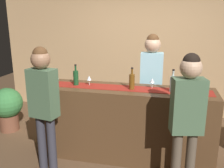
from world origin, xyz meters
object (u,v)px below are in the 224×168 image
at_px(wine_bottle_amber, 132,81).
at_px(wine_glass_mid_counter, 89,78).
at_px(bartender, 151,77).
at_px(potted_plant_tall, 7,106).
at_px(wine_bottle_clear, 173,84).
at_px(wine_bottle_green, 76,78).
at_px(customer_sipping, 187,112).
at_px(wine_glass_far_end, 152,81).
at_px(wine_glass_near_customer, 57,77).
at_px(customer_browsing, 43,98).

distance_m(wine_bottle_amber, wine_glass_mid_counter, 0.62).
bearing_deg(bartender, potted_plant_tall, 1.90).
height_order(wine_bottle_clear, wine_bottle_amber, same).
relative_size(wine_bottle_clear, wine_bottle_green, 1.00).
distance_m(customer_sipping, potted_plant_tall, 3.17).
bearing_deg(bartender, wine_bottle_clear, 114.70).
bearing_deg(wine_glass_far_end, wine_glass_near_customer, -176.08).
bearing_deg(customer_browsing, wine_glass_mid_counter, 67.57).
bearing_deg(wine_glass_near_customer, wine_glass_mid_counter, 4.73).
distance_m(bartender, customer_sipping, 1.30).
relative_size(bartender, potted_plant_tall, 2.23).
distance_m(wine_bottle_clear, bartender, 0.70).
bearing_deg(wine_glass_far_end, potted_plant_tall, 173.09).
height_order(wine_glass_near_customer, bartender, bartender).
bearing_deg(wine_bottle_clear, wine_glass_far_end, 156.73).
xyz_separation_m(wine_glass_mid_counter, wine_glass_far_end, (0.88, 0.05, 0.00)).
xyz_separation_m(wine_bottle_clear, customer_browsing, (-1.55, -0.54, -0.14)).
bearing_deg(wine_bottle_amber, wine_glass_mid_counter, 174.33).
bearing_deg(wine_glass_near_customer, wine_bottle_amber, -1.14).
distance_m(wine_bottle_clear, customer_browsing, 1.65).
distance_m(wine_glass_near_customer, customer_browsing, 0.59).
relative_size(wine_glass_far_end, bartender, 0.08).
bearing_deg(wine_bottle_clear, wine_bottle_amber, 179.96).
bearing_deg(customer_browsing, wine_bottle_amber, 38.88).
bearing_deg(potted_plant_tall, wine_bottle_clear, -8.58).
relative_size(wine_bottle_clear, wine_glass_far_end, 2.10).
distance_m(bartender, customer_browsing, 1.69).
bearing_deg(customer_browsing, wine_glass_near_customer, 109.10).
bearing_deg(wine_glass_near_customer, wine_glass_far_end, 3.92).
bearing_deg(wine_bottle_amber, customer_browsing, -151.78).
height_order(wine_bottle_clear, bartender, bartender).
xyz_separation_m(wine_glass_mid_counter, bartender, (0.83, 0.55, -0.06)).
relative_size(wine_bottle_green, wine_glass_far_end, 2.10).
bearing_deg(wine_glass_mid_counter, wine_glass_near_customer, -175.27).
bearing_deg(wine_bottle_clear, wine_glass_mid_counter, 176.92).
relative_size(wine_bottle_green, wine_glass_mid_counter, 2.10).
relative_size(wine_glass_far_end, customer_sipping, 0.09).
distance_m(customer_browsing, potted_plant_tall, 1.68).
distance_m(wine_glass_far_end, potted_plant_tall, 2.64).
bearing_deg(wine_bottle_amber, potted_plant_tall, 169.47).
distance_m(wine_bottle_clear, wine_glass_near_customer, 1.63).
bearing_deg(wine_bottle_amber, customer_sipping, -40.35).
height_order(wine_glass_near_customer, potted_plant_tall, wine_glass_near_customer).
xyz_separation_m(wine_glass_far_end, potted_plant_tall, (-2.53, 0.31, -0.69)).
bearing_deg(wine_bottle_green, bartender, 29.63).
xyz_separation_m(wine_glass_near_customer, customer_browsing, (0.08, -0.57, -0.13)).
bearing_deg(wine_glass_far_end, wine_bottle_amber, -156.20).
bearing_deg(wine_glass_mid_counter, customer_sipping, -26.29).
relative_size(customer_sipping, customer_browsing, 0.99).
relative_size(customer_sipping, potted_plant_tall, 2.09).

